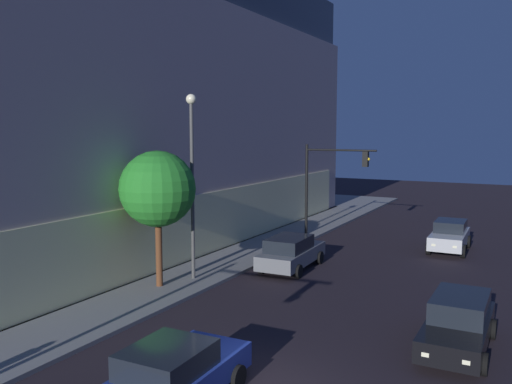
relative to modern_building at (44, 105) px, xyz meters
name	(u,v)px	position (x,y,z in m)	size (l,w,h in m)	color
modern_building	(44,105)	(0.00, 0.00, 0.00)	(35.68, 29.56, 16.90)	#4C4C51
traffic_light_far_corner	(329,174)	(5.12, -18.57, -4.38)	(0.33, 4.44, 5.63)	black
street_lamp_sidewalk	(192,164)	(-6.55, -16.63, -3.18)	(0.44, 0.44, 8.04)	#474747
sidewalk_tree	(158,189)	(-8.19, -16.03, -4.14)	(3.15, 3.15, 5.68)	brown
car_blue	(173,374)	(-15.68, -22.36, -7.57)	(4.42, 2.20, 1.58)	navy
car_black	(458,323)	(-8.81, -27.97, -7.54)	(4.71, 1.97, 1.61)	black
car_grey	(291,252)	(-2.59, -19.55, -7.55)	(4.76, 2.17, 1.61)	slate
car_silver	(450,236)	(5.08, -25.68, -7.51)	(4.38, 2.06, 1.67)	#B7BABF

